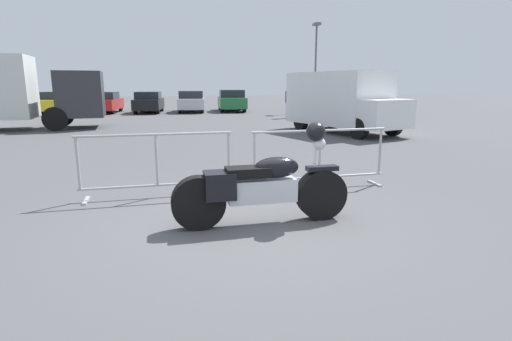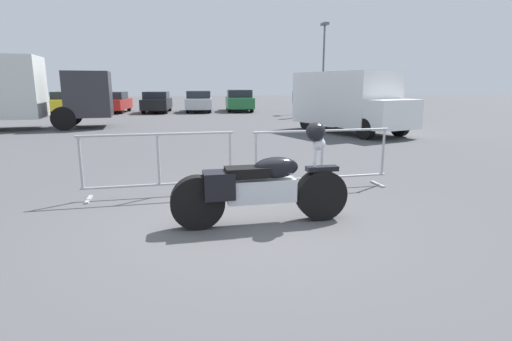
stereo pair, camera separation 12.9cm
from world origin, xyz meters
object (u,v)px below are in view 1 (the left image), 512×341
Objects in this scene: street_lamp at (316,55)px; motorcycle at (262,186)px; crowd_barrier_far at (320,158)px; parked_car_green at (232,100)px; parked_car_red at (105,102)px; parked_car_white at (9,102)px; parked_car_black at (149,102)px; pedestrian at (288,101)px; crowd_barrier_near at (157,164)px; delivery_van at (341,100)px; parked_car_silver at (191,101)px; parked_car_yellow at (60,102)px.

motorcycle is at bearing -111.58° from street_lamp.
crowd_barrier_far is 21.18m from parked_car_green.
parked_car_green is at bearing -86.42° from parked_car_red.
parked_car_white reaches higher than parked_car_black.
parked_car_green is 2.61× the size of pedestrian.
crowd_barrier_near is 21.55m from parked_car_red.
parked_car_green reaches higher than motorcycle.
crowd_barrier_far is 0.44× the size of street_lamp.
parked_car_green is (1.46, 21.13, 0.18)m from crowd_barrier_far.
parked_car_green is at bearing -84.58° from parked_car_white.
delivery_van is 20.68m from parked_car_white.
delivery_van is 1.27× the size of parked_car_silver.
parked_car_silver reaches higher than parked_car_yellow.
parked_car_black is at bearing 93.43° from crowd_barrier_near.
parked_car_white is 13.87m from parked_car_green.
pedestrian reaches higher than parked_car_yellow.
motorcycle is 0.42× the size of street_lamp.
street_lamp is (13.58, -2.23, 3.03)m from parked_car_red.
motorcycle is 1.42× the size of pedestrian.
parked_car_white reaches higher than parked_car_silver.
parked_car_yellow is (-9.63, 21.23, 0.14)m from crowd_barrier_far.
parked_car_black is at bearing 170.46° from street_lamp.
motorcycle is 11.01m from delivery_van.
parked_car_yellow is 2.77m from parked_car_red.
parked_car_black is at bearing -167.12° from delivery_van.
crowd_barrier_near is 0.59× the size of parked_car_silver.
crowd_barrier_far is 1.49× the size of pedestrian.
crowd_barrier_far is (2.84, 0.00, 0.00)m from crowd_barrier_near.
delivery_van is (6.70, 8.00, 0.68)m from crowd_barrier_near.
motorcycle is 22.94m from parked_car_green.
delivery_van reaches higher than parked_car_silver.
parked_car_red is at bearing -18.71° from pedestrian.
crowd_barrier_far is 20.35m from street_lamp.
delivery_van reaches higher than crowd_barrier_near.
parked_car_white is 8.32m from parked_car_black.
delivery_van is at bearing 104.15° from pedestrian.
parked_car_green is 6.76m from pedestrian.
crowd_barrier_far is 0.61× the size of parked_car_black.
parked_car_black is at bearing 101.14° from crowd_barrier_far.
parked_car_yellow is at bearing -76.51° from parked_car_white.
street_lamp reaches higher than crowd_barrier_near.
crowd_barrier_far is 0.47× the size of delivery_van.
motorcycle is 0.57× the size of parked_car_silver.
parked_car_white is at bearing 114.73° from crowd_barrier_near.
parked_car_red is 2.80m from parked_car_black.
parked_car_white is at bearing -147.15° from delivery_van.
crowd_barrier_near is 20.80m from parked_car_black.
parked_car_black is 0.93× the size of parked_car_green.
parked_car_yellow is at bearing 92.76° from parked_car_red.
parked_car_red is 14.09m from street_lamp.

